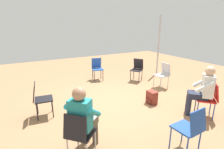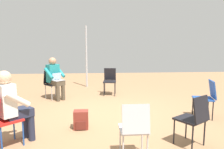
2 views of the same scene
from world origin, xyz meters
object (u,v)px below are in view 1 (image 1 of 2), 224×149
Objects in this scene: person_with_laptop at (83,116)px; person_in_white at (203,89)px; chair_southeast at (209,97)px; chair_east at (163,73)px; backpack_near_laptop_user at (152,98)px; chair_north at (97,67)px; chair_northeast at (137,68)px; chair_west at (40,97)px; chair_southwest at (79,133)px; chair_south at (190,127)px.

person_with_laptop is 2.89m from person_in_white.
chair_east is (0.52, 2.02, 0.00)m from chair_southeast.
chair_southeast is 3.02m from person_with_laptop.
backpack_near_laptop_user is (-1.21, -0.83, -0.34)m from chair_east.
person_with_laptop is at bearing 131.22° from chair_southeast.
chair_east is at bearing 142.59° from chair_north.
chair_northeast and chair_east have the same top height.
chair_north is 4.11m from person_with_laptop.
chair_west is 1.72m from person_with_laptop.
backpack_near_laptop_user is (-0.69, 1.18, -0.34)m from chair_southeast.
person_in_white reaches higher than chair_southeast.
backpack_near_laptop_user is (0.42, -2.74, -0.34)m from chair_north.
chair_southwest is 1.00× the size of chair_east.
chair_west is 1.00× the size of chair_east.
chair_southwest is 2.36× the size of backpack_near_laptop_user.
chair_east reaches higher than backpack_near_laptop_user.
person_with_laptop is at bearing -158.56° from backpack_near_laptop_user.
chair_southeast is 1.41m from backpack_near_laptop_user.
person_in_white is at bearing -61.44° from backpack_near_laptop_user.
person_with_laptop reaches higher than chair_northeast.
chair_east is 0.69× the size of person_with_laptop.
chair_northeast and chair_north have the same top height.
chair_west is 3.83m from chair_northeast.
chair_southwest reaches higher than backpack_near_laptop_user.
chair_west is 3.10m from chair_north.
backpack_near_laptop_user is at bearing 82.09° from chair_west.
backpack_near_laptop_user is at bearing 110.68° from chair_north.
chair_southeast is 0.69× the size of person_in_white.
person_with_laptop reaches higher than chair_southwest.
chair_north is at bearing 22.61° from chair_northeast.
chair_southeast is (3.13, -0.16, 0.00)m from chair_southwest.
chair_southeast is 0.69× the size of person_with_laptop.
chair_southwest is (-3.31, -2.88, 0.00)m from chair_northeast.
chair_east is 2.01m from person_in_white.
chair_east is at bearing 98.32° from chair_west.
backpack_near_laptop_user is (2.44, 1.03, -0.34)m from chair_southwest.
chair_northeast is at bearing 17.74° from chair_east.
person_in_white is at bearing 45.74° from chair_southwest.
chair_south is 0.69× the size of person_with_laptop.
chair_north is at bearing 108.31° from chair_southwest.
chair_southeast is at bearing 165.01° from chair_east.
chair_northeast is 3.99m from chair_south.
chair_southwest is 0.26m from person_with_laptop.
chair_southeast is at bearing 41.21° from person_with_laptop.
chair_southwest is 1.00× the size of chair_southeast.
chair_south is at bearing 22.12° from chair_southwest.
chair_northeast is 1.00× the size of chair_east.
chair_west and chair_south have the same top height.
chair_south is 2.36× the size of backpack_near_laptop_user.
backpack_near_laptop_user is (-0.88, -1.86, -0.34)m from chair_northeast.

